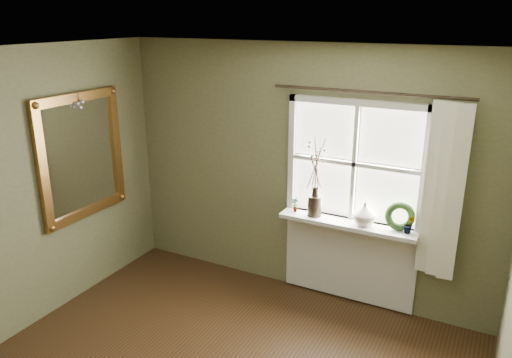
{
  "coord_description": "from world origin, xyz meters",
  "views": [
    {
      "loc": [
        1.83,
        -2.27,
        2.85
      ],
      "look_at": [
        -0.16,
        1.55,
        1.42
      ],
      "focal_mm": 35.0,
      "sensor_mm": 36.0,
      "label": 1
    }
  ],
  "objects": [
    {
      "name": "window_frame",
      "position": [
        0.55,
        2.23,
        1.48
      ],
      "size": [
        1.36,
        0.06,
        1.24
      ],
      "color": "silver",
      "rests_on": "wall_back"
    },
    {
      "name": "window_apron",
      "position": [
        0.55,
        2.23,
        0.46
      ],
      "size": [
        1.36,
        0.04,
        0.88
      ],
      "primitive_type": "cube",
      "color": "silver",
      "rests_on": "ground"
    },
    {
      "name": "cream_vase",
      "position": [
        0.71,
        2.12,
        1.03
      ],
      "size": [
        0.28,
        0.28,
        0.23
      ],
      "primitive_type": "imported",
      "rotation": [
        0.0,
        0.0,
        0.33
      ],
      "color": "silver",
      "rests_on": "window_sill"
    },
    {
      "name": "curtain_rod",
      "position": [
        0.65,
        2.17,
        2.18
      ],
      "size": [
        1.84,
        0.03,
        0.03
      ],
      "primitive_type": "cylinder",
      "rotation": [
        0.0,
        1.57,
        0.0
      ],
      "color": "black",
      "rests_on": "wall_back"
    },
    {
      "name": "curtain",
      "position": [
        1.39,
        2.13,
        1.37
      ],
      "size": [
        0.36,
        0.12,
        1.59
      ],
      "primitive_type": "cube",
      "color": "silver",
      "rests_on": "wall_back"
    },
    {
      "name": "wall_back",
      "position": [
        0.0,
        2.3,
        1.3
      ],
      "size": [
        4.0,
        0.1,
        2.6
      ],
      "primitive_type": "cube",
      "color": "#656442",
      "rests_on": "ground"
    },
    {
      "name": "dark_jug",
      "position": [
        0.2,
        2.12,
        1.02
      ],
      "size": [
        0.18,
        0.18,
        0.21
      ],
      "primitive_type": "cylinder",
      "rotation": [
        0.0,
        0.0,
        0.3
      ],
      "color": "black",
      "rests_on": "window_sill"
    },
    {
      "name": "ceiling",
      "position": [
        0.0,
        0.0,
        2.6
      ],
      "size": [
        4.5,
        4.5,
        0.0
      ],
      "primitive_type": "plane",
      "color": "silver",
      "rests_on": "ground"
    },
    {
      "name": "gilt_mirror",
      "position": [
        -1.96,
        1.21,
        1.49
      ],
      "size": [
        0.1,
        1.07,
        1.28
      ],
      "color": "white",
      "rests_on": "wall_left"
    },
    {
      "name": "window_sill",
      "position": [
        0.55,
        2.12,
        0.9
      ],
      "size": [
        1.36,
        0.26,
        0.04
      ],
      "primitive_type": "cube",
      "color": "silver",
      "rests_on": "wall_back"
    },
    {
      "name": "potted_plant_left",
      "position": [
        -0.01,
        2.12,
        0.99
      ],
      "size": [
        0.08,
        0.06,
        0.15
      ],
      "primitive_type": "imported",
      "rotation": [
        0.0,
        0.0,
        -0.06
      ],
      "color": "#253F1C",
      "rests_on": "window_sill"
    },
    {
      "name": "wreath",
      "position": [
        1.03,
        2.16,
        1.02
      ],
      "size": [
        0.3,
        0.19,
        0.28
      ],
      "primitive_type": "torus",
      "rotation": [
        1.36,
        0.0,
        0.27
      ],
      "color": "#253F1C",
      "rests_on": "window_sill"
    },
    {
      "name": "potted_plant_right",
      "position": [
        1.13,
        2.12,
        1.01
      ],
      "size": [
        0.11,
        0.1,
        0.18
      ],
      "primitive_type": "imported",
      "rotation": [
        0.0,
        0.0,
        0.21
      ],
      "color": "#253F1C",
      "rests_on": "window_sill"
    }
  ]
}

